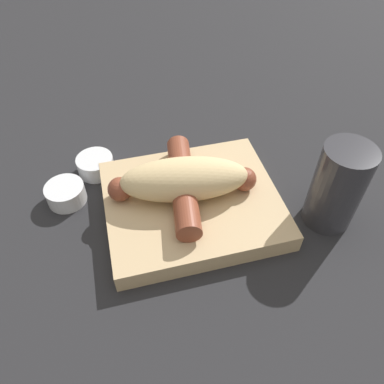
# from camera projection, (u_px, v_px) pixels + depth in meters

# --- Properties ---
(ground_plane) EXTENTS (3.00, 3.00, 0.00)m
(ground_plane) POSITION_uv_depth(u_px,v_px,m) (192.00, 210.00, 0.51)
(ground_plane) COLOR #232326
(food_tray) EXTENTS (0.23, 0.19, 0.03)m
(food_tray) POSITION_uv_depth(u_px,v_px,m) (192.00, 204.00, 0.50)
(food_tray) COLOR tan
(food_tray) RESTS_ON ground_plane
(bread_roll) EXTENTS (0.17, 0.09, 0.05)m
(bread_roll) POSITION_uv_depth(u_px,v_px,m) (184.00, 179.00, 0.47)
(bread_roll) COLOR #DBBC84
(bread_roll) RESTS_ON food_tray
(sausage) EXTENTS (0.19, 0.16, 0.03)m
(sausage) POSITION_uv_depth(u_px,v_px,m) (183.00, 184.00, 0.48)
(sausage) COLOR brown
(sausage) RESTS_ON food_tray
(pickled_veggies) EXTENTS (0.07, 0.06, 0.01)m
(pickled_veggies) POSITION_uv_depth(u_px,v_px,m) (220.00, 174.00, 0.52)
(pickled_veggies) COLOR #F99E4C
(pickled_veggies) RESTS_ON food_tray
(condiment_cup_near) EXTENTS (0.05, 0.05, 0.03)m
(condiment_cup_near) POSITION_uv_depth(u_px,v_px,m) (96.00, 166.00, 0.55)
(condiment_cup_near) COLOR silver
(condiment_cup_near) RESTS_ON ground_plane
(condiment_cup_far) EXTENTS (0.05, 0.05, 0.03)m
(condiment_cup_far) POSITION_uv_depth(u_px,v_px,m) (66.00, 194.00, 0.51)
(condiment_cup_far) COLOR silver
(condiment_cup_far) RESTS_ON ground_plane
(drink_glass) EXTENTS (0.06, 0.06, 0.12)m
(drink_glass) POSITION_uv_depth(u_px,v_px,m) (337.00, 187.00, 0.46)
(drink_glass) COLOR #333338
(drink_glass) RESTS_ON ground_plane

